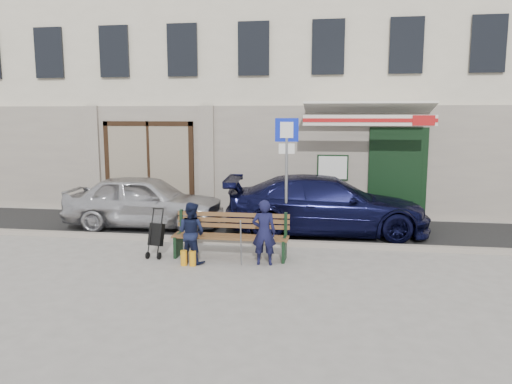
% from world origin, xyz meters
% --- Properties ---
extents(ground, '(80.00, 80.00, 0.00)m').
position_xyz_m(ground, '(0.00, 0.00, 0.00)').
color(ground, '#9E9991').
rests_on(ground, ground).
extents(asphalt_lane, '(60.00, 3.20, 0.01)m').
position_xyz_m(asphalt_lane, '(0.00, 3.10, 0.01)').
color(asphalt_lane, '#282828').
rests_on(asphalt_lane, ground).
extents(curb, '(60.00, 0.18, 0.12)m').
position_xyz_m(curb, '(0.00, 1.50, 0.06)').
color(curb, '#9E9384').
rests_on(curb, ground).
extents(building, '(20.00, 8.27, 10.00)m').
position_xyz_m(building, '(0.01, 8.45, 4.97)').
color(building, beige).
rests_on(building, ground).
extents(car_silver, '(4.20, 1.85, 1.41)m').
position_xyz_m(car_silver, '(-2.54, 2.77, 0.70)').
color(car_silver, silver).
rests_on(car_silver, ground).
extents(car_navy, '(5.15, 2.46, 1.45)m').
position_xyz_m(car_navy, '(2.17, 2.82, 0.72)').
color(car_navy, black).
rests_on(car_navy, ground).
extents(parking_sign, '(0.53, 0.11, 2.86)m').
position_xyz_m(parking_sign, '(1.26, 1.88, 1.94)').
color(parking_sign, gray).
rests_on(parking_sign, ground).
extents(bench, '(2.40, 1.17, 0.98)m').
position_xyz_m(bench, '(0.21, 0.35, 0.46)').
color(bench, brown).
rests_on(bench, ground).
extents(man, '(0.50, 0.35, 1.30)m').
position_xyz_m(man, '(1.01, -0.01, 0.65)').
color(man, '#131436').
rests_on(man, ground).
extents(woman, '(0.72, 0.65, 1.23)m').
position_xyz_m(woman, '(-0.44, -0.10, 0.62)').
color(woman, '#121833').
rests_on(woman, ground).
extents(stroller, '(0.33, 0.44, 1.01)m').
position_xyz_m(stroller, '(-1.29, 0.20, 0.45)').
color(stroller, black).
rests_on(stroller, ground).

